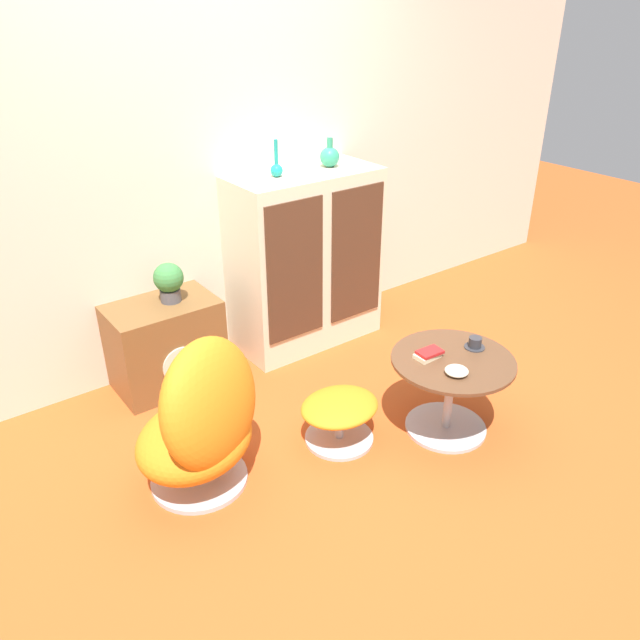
% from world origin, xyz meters
% --- Properties ---
extents(ground_plane, '(12.00, 12.00, 0.00)m').
position_xyz_m(ground_plane, '(0.00, 0.00, 0.00)').
color(ground_plane, '#B74C1E').
extents(wall_back, '(6.40, 0.06, 2.60)m').
position_xyz_m(wall_back, '(0.00, 1.42, 1.30)').
color(wall_back, beige).
rests_on(wall_back, ground_plane).
extents(sideboard, '(0.94, 0.46, 1.12)m').
position_xyz_m(sideboard, '(0.50, 1.16, 0.56)').
color(sideboard, beige).
rests_on(sideboard, ground_plane).
extents(tv_console, '(0.61, 0.39, 0.52)m').
position_xyz_m(tv_console, '(-0.47, 1.20, 0.26)').
color(tv_console, brown).
rests_on(tv_console, ground_plane).
extents(egg_chair, '(0.77, 0.75, 0.80)m').
position_xyz_m(egg_chair, '(-0.70, 0.28, 0.36)').
color(egg_chair, '#B7B7BC').
rests_on(egg_chair, ground_plane).
extents(ottoman, '(0.42, 0.36, 0.25)m').
position_xyz_m(ottoman, '(0.00, 0.17, 0.17)').
color(ottoman, '#B7B7BC').
rests_on(ottoman, ground_plane).
extents(coffee_table, '(0.63, 0.63, 0.44)m').
position_xyz_m(coffee_table, '(0.51, -0.10, 0.28)').
color(coffee_table, '#B7B7BC').
rests_on(coffee_table, ground_plane).
extents(vase_leftmost, '(0.07, 0.07, 0.21)m').
position_xyz_m(vase_leftmost, '(0.31, 1.17, 1.18)').
color(vase_leftmost, teal).
rests_on(vase_leftmost, sideboard).
extents(vase_inner_left, '(0.12, 0.12, 0.18)m').
position_xyz_m(vase_inner_left, '(0.70, 1.17, 1.19)').
color(vase_inner_left, '#2D8E6B').
rests_on(vase_inner_left, sideboard).
extents(potted_plant, '(0.17, 0.17, 0.23)m').
position_xyz_m(potted_plant, '(-0.41, 1.20, 0.65)').
color(potted_plant, '#4C4C51').
rests_on(potted_plant, tv_console).
extents(teacup, '(0.11, 0.11, 0.06)m').
position_xyz_m(teacup, '(0.68, -0.09, 0.46)').
color(teacup, '#2D2D33').
rests_on(teacup, coffee_table).
extents(book_stack, '(0.14, 0.09, 0.04)m').
position_xyz_m(book_stack, '(0.42, -0.01, 0.45)').
color(book_stack, beige).
rests_on(book_stack, coffee_table).
extents(bowl, '(0.12, 0.12, 0.04)m').
position_xyz_m(bowl, '(0.42, -0.20, 0.45)').
color(bowl, beige).
rests_on(bowl, coffee_table).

